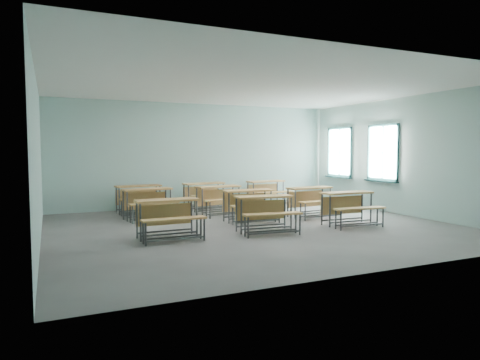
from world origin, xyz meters
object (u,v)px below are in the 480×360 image
object	(u,v)px
desk_unit_r0c0	(169,212)
desk_unit_r1c2	(312,197)
desk_unit_r0c2	(350,203)
desk_unit_r2c1	(220,196)
desk_unit_r2c0	(149,199)
desk_unit_r0c1	(266,208)
desk_unit_r1c1	(250,200)
desk_unit_r3c2	(268,189)
desk_unit_r3c1	(205,191)
desk_unit_r3c0	(140,195)

from	to	relation	value
desk_unit_r0c0	desk_unit_r1c2	size ratio (longest dim) A/B	0.97
desk_unit_r0c2	desk_unit_r0c0	bearing A→B (deg)	178.94
desk_unit_r0c0	desk_unit_r2c1	size ratio (longest dim) A/B	0.93
desk_unit_r2c0	desk_unit_r0c1	bearing A→B (deg)	-62.50
desk_unit_r0c0	desk_unit_r0c1	size ratio (longest dim) A/B	0.95
desk_unit_r0c1	desk_unit_r2c1	size ratio (longest dim) A/B	0.98
desk_unit_r0c1	desk_unit_r2c1	distance (m)	2.74
desk_unit_r0c2	desk_unit_r2c1	bearing A→B (deg)	130.21
desk_unit_r0c1	desk_unit_r2c0	world-z (taller)	same
desk_unit_r0c2	desk_unit_r1c1	size ratio (longest dim) A/B	1.03
desk_unit_r2c0	desk_unit_r2c1	distance (m)	1.95
desk_unit_r3c2	desk_unit_r1c2	bearing A→B (deg)	-97.06
desk_unit_r1c2	desk_unit_r3c2	xyz separation A→B (m)	(0.04, 2.57, 0.00)
desk_unit_r1c2	desk_unit_r2c1	world-z (taller)	same
desk_unit_r0c0	desk_unit_r1c2	distance (m)	4.35
desk_unit_r1c2	desk_unit_r2c0	world-z (taller)	same
desk_unit_r3c2	desk_unit_r0c1	bearing A→B (deg)	-124.64
desk_unit_r0c0	desk_unit_r0c1	world-z (taller)	same
desk_unit_r0c2	desk_unit_r2c1	xyz separation A→B (m)	(-2.16, 2.79, 0.00)
desk_unit_r0c1	desk_unit_r1c1	size ratio (longest dim) A/B	1.06
desk_unit_r1c2	desk_unit_r3c1	size ratio (longest dim) A/B	0.97
desk_unit_r0c1	desk_unit_r0c2	world-z (taller)	same
desk_unit_r3c2	desk_unit_r3c1	bearing A→B (deg)	173.76
desk_unit_r3c0	desk_unit_r3c2	xyz separation A→B (m)	(4.08, 0.09, 0.00)
desk_unit_r1c2	desk_unit_r3c0	size ratio (longest dim) A/B	0.99
desk_unit_r1c2	desk_unit_r0c1	bearing A→B (deg)	-150.11
desk_unit_r0c2	desk_unit_r1c1	xyz separation A→B (m)	(-1.91, 1.44, 0.00)
desk_unit_r0c1	desk_unit_r1c2	distance (m)	2.53
desk_unit_r3c1	desk_unit_r3c2	bearing A→B (deg)	-6.36
desk_unit_r3c0	desk_unit_r3c2	size ratio (longest dim) A/B	0.99
desk_unit_r0c1	desk_unit_r3c2	distance (m)	4.51
desk_unit_r1c2	desk_unit_r3c0	world-z (taller)	same
desk_unit_r2c0	desk_unit_r2c1	world-z (taller)	same
desk_unit_r0c1	desk_unit_r3c1	size ratio (longest dim) A/B	0.99
desk_unit_r0c1	desk_unit_r2c0	xyz separation A→B (m)	(-1.92, 2.75, 0.00)
desk_unit_r3c1	desk_unit_r0c1	bearing A→B (deg)	-96.93
desk_unit_r1c2	desk_unit_r0c2	bearing A→B (deg)	-90.68
desk_unit_r0c2	desk_unit_r3c2	distance (m)	4.02
desk_unit_r1c1	desk_unit_r3c2	xyz separation A→B (m)	(1.87, 2.58, 0.00)
desk_unit_r0c2	desk_unit_r1c2	bearing A→B (deg)	95.51
desk_unit_r0c2	desk_unit_r1c1	bearing A→B (deg)	145.61
desk_unit_r3c0	desk_unit_r0c1	bearing A→B (deg)	-68.39
desk_unit_r2c1	desk_unit_r3c0	distance (m)	2.27
desk_unit_r0c0	desk_unit_r0c1	distance (m)	2.08
desk_unit_r0c1	desk_unit_r1c1	xyz separation A→B (m)	(0.27, 1.38, 0.00)
desk_unit_r3c0	desk_unit_r2c1	bearing A→B (deg)	-35.01
desk_unit_r3c1	desk_unit_r0c2	bearing A→B (deg)	-68.27
desk_unit_r3c1	desk_unit_r0c0	bearing A→B (deg)	-125.70
desk_unit_r1c1	desk_unit_r3c1	world-z (taller)	same
desk_unit_r0c0	desk_unit_r3c0	world-z (taller)	same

